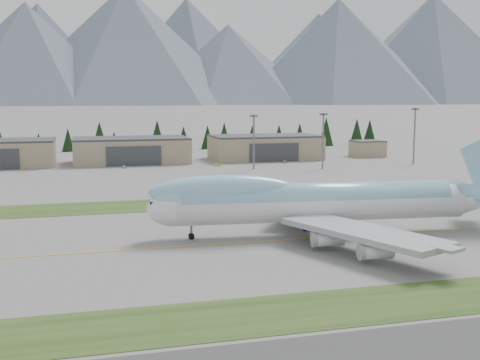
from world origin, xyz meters
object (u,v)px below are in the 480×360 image
object	(u,v)px
boeing_747_freighter	(318,201)
service_vehicle_a	(124,168)
service_vehicle_c	(285,163)
service_vehicle_b	(217,166)
hangar_center	(131,150)
hangar_right	(265,147)

from	to	relation	value
boeing_747_freighter	service_vehicle_a	xyz separation A→B (m)	(-29.62, 127.45, -6.85)
service_vehicle_c	service_vehicle_b	bearing A→B (deg)	-152.53
service_vehicle_b	service_vehicle_c	distance (m)	30.87
hangar_center	service_vehicle_b	size ratio (longest dim) A/B	15.31
hangar_right	service_vehicle_a	world-z (taller)	hangar_right
hangar_center	boeing_747_freighter	bearing A→B (deg)	-80.26
boeing_747_freighter	service_vehicle_b	size ratio (longest dim) A/B	25.22
service_vehicle_b	service_vehicle_a	bearing A→B (deg)	94.81
service_vehicle_a	service_vehicle_c	world-z (taller)	service_vehicle_a
service_vehicle_a	service_vehicle_b	xyz separation A→B (m)	(36.99, -2.86, 0.00)
hangar_right	service_vehicle_a	xyz separation A→B (m)	(-64.43, -19.35, -5.39)
boeing_747_freighter	service_vehicle_a	distance (m)	131.03
service_vehicle_b	service_vehicle_c	size ratio (longest dim) A/B	0.88
service_vehicle_a	service_vehicle_c	bearing A→B (deg)	-3.72
hangar_right	service_vehicle_a	size ratio (longest dim) A/B	15.82
boeing_747_freighter	service_vehicle_b	bearing A→B (deg)	92.38
boeing_747_freighter	service_vehicle_b	xyz separation A→B (m)	(7.37, 124.59, -6.85)
service_vehicle_b	boeing_747_freighter	bearing A→B (deg)	-174.16
service_vehicle_a	service_vehicle_b	world-z (taller)	same
hangar_center	service_vehicle_b	xyz separation A→B (m)	(32.56, -22.21, -5.39)
service_vehicle_b	hangar_center	bearing A→B (deg)	64.93
boeing_747_freighter	hangar_right	xyz separation A→B (m)	(34.81, 146.80, -1.47)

